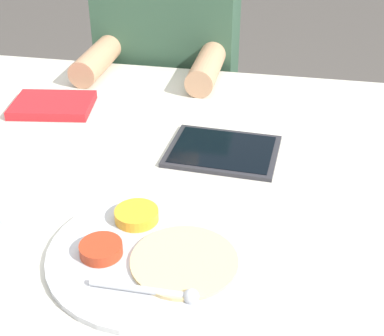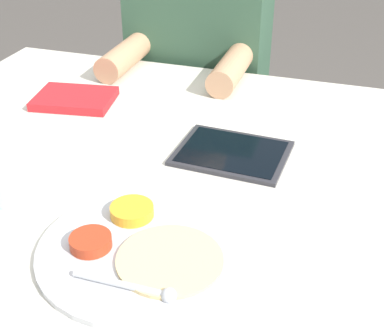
{
  "view_description": "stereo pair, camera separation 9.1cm",
  "coord_description": "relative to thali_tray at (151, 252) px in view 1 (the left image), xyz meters",
  "views": [
    {
      "loc": [
        0.23,
        -0.82,
        1.29
      ],
      "look_at": [
        0.08,
        -0.07,
        0.81
      ],
      "focal_mm": 50.0,
      "sensor_mm": 36.0,
      "label": 1
    },
    {
      "loc": [
        0.32,
        -0.8,
        1.29
      ],
      "look_at": [
        0.08,
        -0.07,
        0.81
      ],
      "focal_mm": 50.0,
      "sensor_mm": 36.0,
      "label": 2
    }
  ],
  "objects": [
    {
      "name": "person_diner",
      "position": [
        -0.18,
        0.89,
        -0.18
      ],
      "size": [
        0.4,
        0.43,
        1.23
      ],
      "color": "black",
      "rests_on": "ground_plane"
    },
    {
      "name": "dining_table",
      "position": [
        -0.05,
        0.23,
        -0.38
      ],
      "size": [
        1.28,
        1.07,
        0.75
      ],
      "color": "beige",
      "rests_on": "ground_plane"
    },
    {
      "name": "red_notebook",
      "position": [
        -0.36,
        0.45,
        0.0
      ],
      "size": [
        0.2,
        0.16,
        0.02
      ],
      "color": "silver",
      "rests_on": "dining_table"
    },
    {
      "name": "tablet_device",
      "position": [
        0.06,
        0.33,
        -0.0
      ],
      "size": [
        0.23,
        0.18,
        0.01
      ],
      "color": "#28282D",
      "rests_on": "dining_table"
    },
    {
      "name": "thali_tray",
      "position": [
        0.0,
        0.0,
        0.0
      ],
      "size": [
        0.31,
        0.31,
        0.03
      ],
      "color": "#B7BABF",
      "rests_on": "dining_table"
    },
    {
      "name": "drinking_glass",
      "position": [
        -0.27,
        0.06,
        0.04
      ],
      "size": [
        0.08,
        0.08,
        0.1
      ],
      "color": "silver",
      "rests_on": "dining_table"
    }
  ]
}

